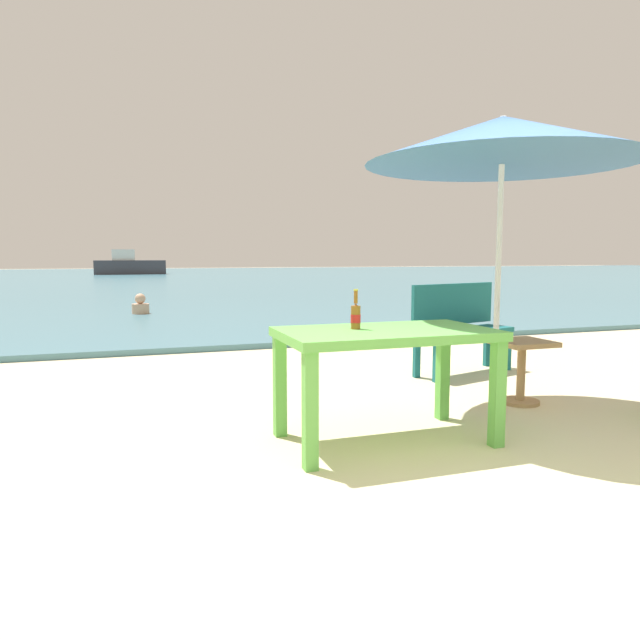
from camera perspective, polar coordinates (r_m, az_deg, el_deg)
name	(u,v)px	position (r m, az deg, el deg)	size (l,w,h in m)	color
ground_plane	(539,486)	(3.45, 20.88, -15.15)	(120.00, 120.00, 0.00)	beige
sea_water	(164,278)	(32.54, -15.21, 4.01)	(120.00, 50.00, 0.08)	teal
picnic_table_green	(386,346)	(3.84, 6.56, -2.55)	(1.40, 0.80, 0.76)	#60B24C
beer_bottle_amber	(356,315)	(3.81, 3.56, 0.50)	(0.07, 0.07, 0.26)	brown
patio_umbrella	(503,141)	(4.79, 17.66, 16.60)	(2.10, 2.10, 2.30)	silver
side_table_wood	(521,362)	(5.13, 19.36, -3.98)	(0.44, 0.44, 0.54)	#9E7A51
bench_teal_center	(459,322)	(6.28, 13.66, -0.23)	(1.25, 0.68, 0.95)	#196066
swimmer_person	(140,306)	(12.21, -17.38, 1.35)	(0.34, 0.34, 0.41)	tan
boat_tanker	(129,265)	(39.14, -18.40, 5.17)	(4.37, 1.19, 1.59)	#38383F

